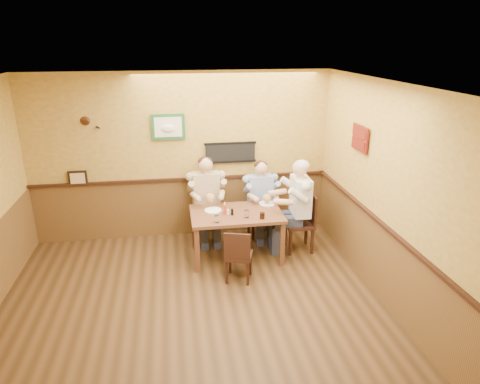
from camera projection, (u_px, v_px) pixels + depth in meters
The scene contains 17 objects.
room at pixel (200, 185), 4.92m from camera, with size 5.02×5.03×2.81m.
dining_table at pixel (236, 218), 6.60m from camera, with size 1.40×0.90×0.75m.
chair_back_left at pixel (207, 214), 7.27m from camera, with size 0.42×0.42×0.92m, color #31190F, non-canonical shape.
chair_back_right at pixel (260, 213), 7.38m from camera, with size 0.39×0.39×0.85m, color #31190F, non-canonical shape.
chair_right_end at pixel (299, 223), 6.88m from camera, with size 0.44×0.44×0.95m, color #31190F, non-canonical shape.
chair_near_side at pixel (239, 254), 6.04m from camera, with size 0.37×0.37×0.79m, color #31190F, non-canonical shape.
diner_tan_shirt at pixel (206, 203), 7.20m from camera, with size 0.61×0.61×1.31m, color #D0B48F, non-canonical shape.
diner_blue_polo at pixel (260, 203), 7.32m from camera, with size 0.56×0.56×1.22m, color #839BC5, non-canonical shape.
diner_white_elder at pixel (300, 211), 6.81m from camera, with size 0.63×0.63×1.36m, color silver, non-canonical shape.
water_glass_left at pixel (217, 219), 6.20m from camera, with size 0.07×0.07×0.11m, color white.
water_glass_mid at pixel (247, 214), 6.37m from camera, with size 0.08×0.08×0.11m, color silver.
cola_tumbler at pixel (262, 216), 6.33m from camera, with size 0.07×0.07×0.10m, color black.
hot_sauce_bottle at pixel (225, 209), 6.48m from camera, with size 0.04×0.04×0.17m, color red.
salt_shaker at pixel (228, 212), 6.48m from camera, with size 0.03×0.03×0.08m, color white.
pepper_shaker at pixel (232, 212), 6.46m from camera, with size 0.04×0.04×0.10m, color black.
plate_far_left at pixel (213, 210), 6.63m from camera, with size 0.27×0.27×0.02m, color white.
plate_far_right at pixel (267, 204), 6.90m from camera, with size 0.27×0.27×0.02m, color silver.
Camera 1 is at (-0.15, -4.50, 3.28)m, focal length 32.00 mm.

